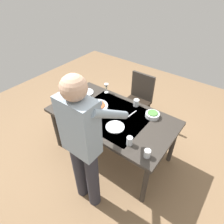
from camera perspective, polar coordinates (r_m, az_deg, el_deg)
The scene contains 16 objects.
ground_plane at distance 3.05m, azimuth -0.00°, elevation -11.65°, with size 6.00×6.00×0.00m, color #846647.
dining_table at distance 2.57m, azimuth -0.00°, elevation -2.09°, with size 1.65×0.91×0.74m.
chair_near at distance 3.25m, azimuth 7.87°, elevation 4.30°, with size 0.40×0.40×0.91m.
person_server at distance 1.89m, azimuth -8.58°, elevation -8.83°, with size 0.42×0.61×1.69m.
wine_bottle at distance 2.75m, azimuth -12.09°, elevation 4.60°, with size 0.07×0.07×0.30m.
wine_glass_left at distance 2.91m, azimuth -1.69°, elevation 7.51°, with size 0.07×0.07×0.15m.
water_cup_near_left at distance 2.13m, azimuth 5.21°, elevation -8.52°, with size 0.07×0.07×0.11m, color silver.
water_cup_near_right at distance 2.05m, azimuth 10.38°, elevation -11.97°, with size 0.07×0.07×0.09m, color silver.
water_cup_far_left at distance 2.60m, azimuth -10.76°, elevation 1.12°, with size 0.08×0.08×0.11m, color silver.
water_cup_far_right at distance 2.68m, azimuth 7.18°, elevation 2.74°, with size 0.08×0.08×0.10m, color silver.
serving_bowl_pasta at distance 2.63m, azimuth -4.48°, elevation 1.61°, with size 0.30×0.30×0.07m.
side_bowl_salad at distance 2.53m, azimuth 11.85°, elevation -0.77°, with size 0.18×0.18×0.07m.
dinner_plate_near at distance 2.35m, azimuth 0.92°, elevation -4.42°, with size 0.23×0.23×0.01m, color silver.
dinner_plate_far at distance 2.99m, azimuth -7.70°, elevation 5.80°, with size 0.23×0.23×0.01m, color silver.
table_knife at distance 2.55m, azimuth 5.85°, elevation -0.61°, with size 0.01×0.20×0.01m, color silver.
table_fork at distance 2.39m, azimuth -5.25°, elevation -3.86°, with size 0.01×0.18×0.01m, color silver.
Camera 1 is at (-1.18, 1.56, 2.34)m, focal length 30.95 mm.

